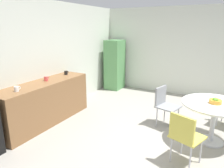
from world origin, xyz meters
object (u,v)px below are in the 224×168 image
fruit_bowl (215,101)px  mug_green (66,73)px  locker_cabinet (115,65)px  chair_gray (164,102)px  mug_white (46,79)px  mug_red (17,89)px  chair_yellow (184,134)px  round_table (215,110)px

fruit_bowl → mug_green: (-0.03, 3.27, 0.15)m
locker_cabinet → chair_gray: (-1.92, -2.18, -0.28)m
mug_white → fruit_bowl: bearing=-78.0°
mug_red → mug_white: bearing=7.0°
fruit_bowl → mug_red: mug_red is taller
chair_yellow → mug_white: (0.21, 2.92, 0.43)m
round_table → mug_green: bearing=90.9°
mug_white → mug_green: size_ratio=1.00×
chair_gray → chair_yellow: same height
mug_green → mug_red: (-1.46, -0.12, 0.00)m
round_table → fruit_bowl: (-0.02, 0.01, 0.18)m
locker_cabinet → mug_white: (-2.88, 0.13, 0.14)m
locker_cabinet → round_table: (-2.17, -3.13, -0.19)m
mug_white → chair_gray: bearing=-67.4°
chair_yellow → mug_green: size_ratio=6.43×
chair_gray → mug_red: size_ratio=6.43×
mug_green → chair_gray: bearing=-82.5°
round_table → mug_green: mug_green is taller
chair_gray → chair_yellow: (-1.17, -0.61, 0.00)m
locker_cabinet → mug_red: size_ratio=12.46×
chair_gray → mug_red: (-1.76, 2.22, 0.43)m
round_table → mug_green: (-0.05, 3.28, 0.33)m
chair_yellow → round_table: bearing=-20.1°
mug_green → mug_red: same height
round_table → fruit_bowl: bearing=158.0°
round_table → fruit_bowl: fruit_bowl is taller
fruit_bowl → chair_yellow: bearing=160.0°
round_table → mug_white: mug_white is taller
fruit_bowl → chair_gray: bearing=73.6°
round_table → mug_red: (-1.51, 3.16, 0.33)m
mug_red → chair_gray: bearing=-51.5°
locker_cabinet → chair_gray: size_ratio=1.94×
round_table → mug_red: bearing=115.5°
locker_cabinet → fruit_bowl: size_ratio=7.81×
locker_cabinet → chair_yellow: bearing=-137.9°
locker_cabinet → chair_gray: locker_cabinet is taller
mug_green → round_table: bearing=-89.1°
fruit_bowl → mug_white: 3.33m
locker_cabinet → chair_gray: 2.92m
chair_gray → mug_white: mug_white is taller
mug_red → locker_cabinet: bearing=-0.5°
chair_gray → mug_white: (-0.96, 2.32, 0.43)m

